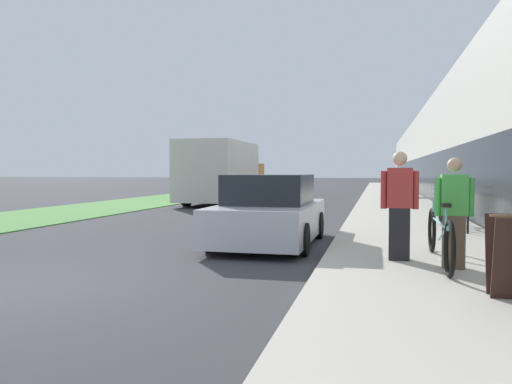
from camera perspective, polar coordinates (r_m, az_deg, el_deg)
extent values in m
cube|color=#BCB5A5|center=(26.29, 15.40, -0.85)|extent=(3.31, 70.00, 0.16)
cube|color=#BCB7AD|center=(35.07, 26.08, 3.88)|extent=(10.00, 70.00, 5.17)
cube|color=#1E2328|center=(34.33, 17.92, 1.82)|extent=(0.10, 63.00, 2.20)
cube|color=#518E42|center=(32.24, -6.51, -0.31)|extent=(4.54, 70.00, 0.03)
torus|color=black|center=(8.91, 19.46, -4.12)|extent=(0.06, 0.75, 0.75)
torus|color=black|center=(6.86, 21.24, -6.07)|extent=(0.06, 0.75, 0.75)
cylinder|color=#7AD1C6|center=(7.86, 20.26, -3.34)|extent=(0.04, 1.77, 0.04)
cylinder|color=#7AD1C6|center=(7.46, 20.62, -4.46)|extent=(0.04, 1.05, 0.34)
cylinder|color=#7AD1C6|center=(7.19, 20.89, -2.64)|extent=(0.03, 0.03, 0.31)
cube|color=black|center=(7.18, 20.91, -1.41)|extent=(0.11, 0.22, 0.05)
cylinder|color=#7AD1C6|center=(8.71, 19.61, -1.71)|extent=(0.03, 0.03, 0.32)
cylinder|color=silver|center=(8.70, 19.62, -0.64)|extent=(0.52, 0.03, 0.03)
cube|color=brown|center=(7.53, 21.64, -5.32)|extent=(0.29, 0.21, 0.75)
cube|color=#4CB74C|center=(7.48, 21.72, -0.31)|extent=(0.35, 0.21, 0.57)
cylinder|color=#4CB74C|center=(7.45, 20.04, -0.52)|extent=(0.09, 0.09, 0.54)
cylinder|color=#4CB74C|center=(7.51, 23.37, -0.55)|extent=(0.09, 0.09, 0.54)
sphere|color=tan|center=(7.47, 21.77, 2.90)|extent=(0.20, 0.20, 0.20)
cube|color=black|center=(7.99, 16.04, -4.62)|extent=(0.31, 0.22, 0.80)
cube|color=#B23333|center=(7.93, 16.10, 0.46)|extent=(0.38, 0.22, 0.61)
cylinder|color=#B23333|center=(7.93, 14.40, 0.25)|extent=(0.10, 0.10, 0.58)
cylinder|color=#B23333|center=(7.95, 17.79, 0.21)|extent=(0.10, 0.10, 0.58)
sphere|color=beige|center=(7.93, 16.14, 3.71)|extent=(0.22, 0.22, 0.22)
cylinder|color=black|center=(11.80, 23.06, -2.43)|extent=(0.05, 0.05, 0.82)
cylinder|color=black|center=(12.34, 22.64, -2.22)|extent=(0.05, 0.05, 0.82)
cylinder|color=black|center=(12.05, 22.88, -0.38)|extent=(0.05, 0.55, 0.05)
torus|color=black|center=(13.92, 20.38, -1.87)|extent=(0.06, 0.73, 0.73)
torus|color=black|center=(12.95, 20.89, -2.18)|extent=(0.06, 0.73, 0.73)
cylinder|color=#7AD1C6|center=(13.42, 20.64, -1.07)|extent=(0.04, 0.83, 0.04)
cylinder|color=#7AD1C6|center=(13.23, 20.74, -1.57)|extent=(0.04, 0.51, 0.33)
cylinder|color=#7AD1C6|center=(13.10, 20.82, -0.49)|extent=(0.03, 0.03, 0.30)
cube|color=black|center=(13.10, 20.83, 0.17)|extent=(0.11, 0.22, 0.05)
cylinder|color=#7AD1C6|center=(13.82, 20.44, -0.31)|extent=(0.03, 0.03, 0.32)
cylinder|color=silver|center=(13.81, 20.45, 0.35)|extent=(0.52, 0.03, 0.03)
torus|color=black|center=(16.25, 20.45, -1.23)|extent=(0.06, 0.76, 0.76)
torus|color=black|center=(15.14, 20.95, -1.49)|extent=(0.06, 0.76, 0.76)
cylinder|color=yellow|center=(15.68, 20.70, -0.51)|extent=(0.04, 0.95, 0.04)
cylinder|color=yellow|center=(15.47, 20.80, -0.95)|extent=(0.04, 0.58, 0.35)
cylinder|color=yellow|center=(15.32, 20.88, 0.01)|extent=(0.03, 0.03, 0.32)
cube|color=black|center=(15.32, 20.89, 0.60)|extent=(0.11, 0.22, 0.05)
cylinder|color=yellow|center=(16.14, 20.51, 0.16)|extent=(0.03, 0.03, 0.33)
cylinder|color=silver|center=(16.14, 20.52, 0.75)|extent=(0.52, 0.03, 0.03)
cube|color=silver|center=(10.31, 1.58, -3.28)|extent=(1.83, 4.02, 0.70)
cube|color=#1E2328|center=(10.26, 1.59, 0.33)|extent=(1.57, 2.01, 0.60)
cylinder|color=black|center=(11.69, -1.26, -3.60)|extent=(0.22, 0.60, 0.60)
cylinder|color=black|center=(11.38, 7.05, -3.79)|extent=(0.22, 0.60, 0.60)
cylinder|color=black|center=(9.40, -5.05, -5.08)|extent=(0.22, 0.60, 0.60)
cylinder|color=black|center=(9.00, 5.29, -5.41)|extent=(0.22, 0.60, 0.60)
cube|color=orange|center=(25.91, -1.91, 1.40)|extent=(2.26, 1.76, 1.69)
cube|color=silver|center=(22.54, -4.30, 2.41)|extent=(2.45, 5.27, 2.60)
cylinder|color=black|center=(25.82, -4.59, -0.07)|extent=(0.28, 0.84, 0.84)
cylinder|color=black|center=(25.21, 0.28, -0.12)|extent=(0.28, 0.84, 0.84)
cylinder|color=black|center=(21.95, -7.94, -0.51)|extent=(0.28, 0.84, 0.84)
cylinder|color=black|center=(21.23, -2.28, -0.59)|extent=(0.28, 0.84, 0.84)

